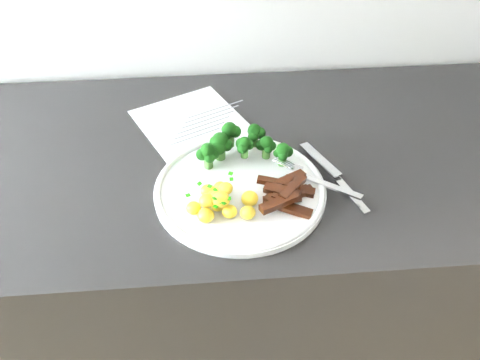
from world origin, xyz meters
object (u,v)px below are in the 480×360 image
at_px(recipe_paper, 200,131).
at_px(plate, 240,189).
at_px(potatoes, 220,200).
at_px(broccoli, 240,144).
at_px(counter, 245,298).
at_px(knife, 342,185).
at_px(beef_strips, 286,193).
at_px(fork, 319,180).

bearing_deg(recipe_paper, plate, -70.57).
height_order(plate, potatoes, potatoes).
relative_size(plate, broccoli, 1.71).
xyz_separation_m(counter, knife, (0.16, -0.10, 0.46)).
xyz_separation_m(counter, broccoli, (-0.01, -0.02, 0.49)).
xyz_separation_m(broccoli, beef_strips, (0.07, -0.11, -0.02)).
relative_size(counter, beef_strips, 21.87).
bearing_deg(fork, plate, -179.53).
distance_m(potatoes, knife, 0.22).
height_order(potatoes, fork, potatoes).
bearing_deg(beef_strips, plate, 158.75).
bearing_deg(beef_strips, broccoli, 121.92).
bearing_deg(potatoes, counter, 68.94).
bearing_deg(recipe_paper, knife, -37.66).
height_order(plate, knife, knife).
height_order(counter, fork, fork).
xyz_separation_m(plate, beef_strips, (0.08, -0.03, 0.01)).
xyz_separation_m(potatoes, knife, (0.22, 0.04, -0.02)).
height_order(broccoli, potatoes, broccoli).
xyz_separation_m(counter, fork, (0.12, -0.10, 0.47)).
xyz_separation_m(recipe_paper, potatoes, (0.03, -0.23, 0.03)).
height_order(recipe_paper, fork, fork).
bearing_deg(beef_strips, knife, 14.37).
distance_m(broccoli, beef_strips, 0.13).
bearing_deg(plate, knife, -1.08).
height_order(counter, knife, knife).
height_order(potatoes, beef_strips, potatoes).
distance_m(plate, beef_strips, 0.08).
relative_size(potatoes, fork, 0.86).
xyz_separation_m(fork, knife, (0.04, -0.00, -0.01)).
height_order(recipe_paper, beef_strips, beef_strips).
height_order(plate, fork, fork).
distance_m(counter, fork, 0.49).
bearing_deg(fork, knife, -6.23).
relative_size(potatoes, beef_strips, 1.11).
bearing_deg(plate, recipe_paper, 109.43).
bearing_deg(broccoli, beef_strips, -58.08).
distance_m(beef_strips, fork, 0.07).
relative_size(recipe_paper, plate, 1.12).
distance_m(beef_strips, knife, 0.11).
xyz_separation_m(recipe_paper, fork, (0.20, -0.18, 0.02)).
xyz_separation_m(recipe_paper, broccoli, (0.07, -0.10, 0.04)).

